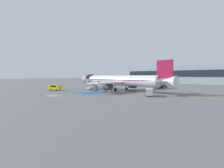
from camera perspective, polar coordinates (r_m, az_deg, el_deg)
The scene contains 20 objects.
ground_plane at distance 66.92m, azimuth 1.24°, elevation -2.12°, with size 600.00×600.00×0.00m, color slate.
apron_leadline_yellow at distance 67.14m, azimuth 1.86°, elevation -2.10°, with size 0.20×79.33×0.01m, color gold.
apron_stand_patch_blue at distance 59.31m, azimuth -5.94°, elevation -2.77°, with size 6.96×12.12×0.01m, color #2856A8.
apron_walkway_bar_0 at distance 53.97m, azimuth -19.31°, elevation -3.47°, with size 0.44×3.60×0.01m, color silver.
apron_walkway_bar_1 at distance 52.89m, azimuth -18.75°, elevation -3.58°, with size 0.44×3.60×0.01m, color silver.
apron_walkway_bar_2 at distance 51.82m, azimuth -18.18°, elevation -3.71°, with size 0.44×3.60×0.01m, color silver.
apron_walkway_bar_3 at distance 50.75m, azimuth -17.58°, elevation -3.83°, with size 0.44×3.60×0.01m, color silver.
airliner at distance 66.51m, azimuth 2.23°, elevation 1.14°, with size 45.25×31.37×10.42m.
boarding_stairs_forward at distance 71.31m, azimuth -6.27°, elevation -1.00°, with size 2.22×5.24×4.35m.
fuel_tanker at distance 81.36m, azimuth 15.66°, elevation -0.07°, with size 3.03×8.69×3.58m.
service_van_0 at distance 49.67m, azimuth 12.05°, elevation -2.46°, with size 4.13×4.86×2.09m.
service_van_1 at distance 69.87m, azimuth -18.11°, elevation -0.96°, with size 5.16×3.33×2.22m.
baggage_cart at distance 65.77m, azimuth -5.64°, elevation -2.00°, with size 2.55×3.00×0.87m.
ground_crew_0 at distance 61.87m, azimuth -2.01°, elevation -1.54°, with size 0.37×0.48×1.83m.
ground_crew_1 at distance 60.36m, azimuth -0.06°, elevation -1.80°, with size 0.44×0.25×1.59m.
ground_crew_2 at distance 66.61m, azimuth -2.57°, elevation -1.35°, with size 0.23×0.43×1.62m.
ground_crew_3 at distance 58.83m, azimuth 4.33°, elevation -1.85°, with size 0.37×0.48×1.71m.
traffic_cone_0 at distance 62.92m, azimuth -1.85°, elevation -2.16°, with size 0.54×0.54×0.60m.
traffic_cone_1 at distance 62.75m, azimuth -7.41°, elevation -2.18°, with size 0.58×0.58×0.65m.
terminal_building at distance 129.41m, azimuth 28.80°, elevation 2.75°, with size 126.35×12.10×12.77m.
Camera 1 is at (46.58, -47.69, 5.78)m, focal length 28.00 mm.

